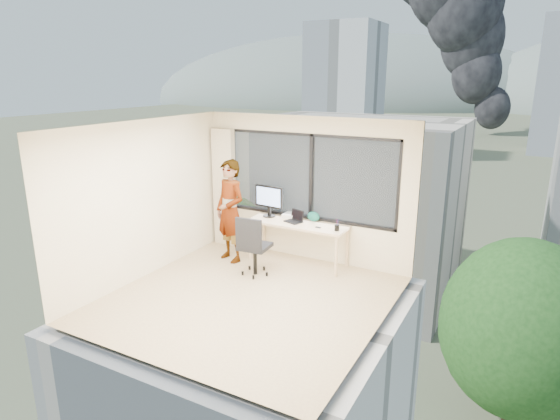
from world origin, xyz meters
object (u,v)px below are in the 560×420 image
Objects in this scene: desk at (298,243)px; person at (230,211)px; chair at (255,244)px; handbag at (313,217)px; laptop at (293,217)px; game_console at (292,216)px; monitor at (269,201)px.

person is (-1.12, -0.47, 0.55)m from desk.
handbag is (0.60, 1.03, 0.30)m from chair.
chair is 1.23m from handbag.
person reaches higher than chair.
person is 5.84× the size of laptop.
desk is 5.67× the size of laptop.
desk is 7.81× the size of handbag.
person is 1.14m from game_console.
desk is 0.92m from chair.
chair is 0.90m from person.
chair is 3.56× the size of game_console.
game_console is (0.15, 1.06, 0.25)m from chair.
person is at bearing -124.49° from monitor.
chair is at bearing -99.24° from handbag.
person is 1.14m from laptop.
game_console is at bearing 77.07° from chair.
monitor is 0.60m from laptop.
chair is at bearing -7.13° from person.
chair is at bearing -91.58° from laptop.
monitor is (-0.25, 0.93, 0.51)m from chair.
laptop is at bearing -178.16° from desk.
monitor is at bearing -164.12° from game_console.
laptop is at bearing -60.61° from game_console.
person reaches higher than laptop.
handbag is at bearing 45.71° from desk.
game_console reaches higher than desk.
game_console is at bearing -162.55° from handbag.
desk is at bearing 41.44° from person.
handbag is at bearing 45.94° from person.
desk is at bearing -3.77° from monitor.
desk is at bearing -47.64° from game_console.
game_console is at bearing 135.04° from desk.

